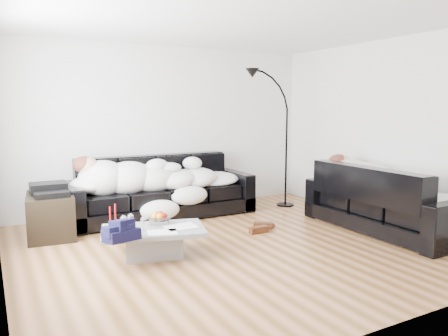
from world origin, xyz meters
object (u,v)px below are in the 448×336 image
sofa_back (162,187)px  sleeper_right (386,183)px  candle_left (110,218)px  stereo (49,189)px  shoes (261,227)px  floor_lamp (286,147)px  fruit_bowl (159,218)px  wine_glass_c (144,224)px  coffee_table (154,243)px  av_cabinet (51,215)px  sofa_right (385,198)px  candle_right (115,215)px  wine_glass_a (131,221)px  sleeper_back (162,174)px  wine_glass_b (124,224)px

sofa_back → sleeper_right: size_ratio=1.48×
candle_left → stereo: 1.26m
shoes → floor_lamp: bearing=52.4°
fruit_bowl → wine_glass_c: size_ratio=1.55×
coffee_table → wine_glass_c: size_ratio=7.19×
shoes → av_cabinet: 2.72m
sofa_right → fruit_bowl: bearing=78.3°
candle_right → wine_glass_a: bearing=-47.0°
coffee_table → wine_glass_a: wine_glass_a is taller
sleeper_right → av_cabinet: size_ratio=2.32×
stereo → floor_lamp: (3.69, -0.00, 0.37)m
sofa_back → shoes: 1.68m
sofa_back → coffee_table: size_ratio=2.49×
sofa_back → floor_lamp: size_ratio=1.40×
sleeper_back → av_cabinet: (-1.61, -0.25, -0.38)m
stereo → floor_lamp: floor_lamp is taller
sleeper_back → wine_glass_a: bearing=-122.4°
floor_lamp → shoes: bearing=-152.5°
av_cabinet → fruit_bowl: bearing=-44.1°
candle_left → floor_lamp: floor_lamp is taller
wine_glass_c → floor_lamp: (2.93, 1.39, 0.59)m
wine_glass_c → floor_lamp: floor_lamp is taller
sofa_back → wine_glass_c: (-0.84, -1.69, -0.05)m
sofa_back → coffee_table: sofa_back is taller
coffee_table → wine_glass_c: 0.27m
sleeper_right → wine_glass_a: (-3.29, 0.61, -0.24)m
shoes → floor_lamp: 1.87m
coffee_table → wine_glass_a: (-0.21, 0.14, 0.24)m
stereo → candle_left: bearing=-67.5°
sofa_back → fruit_bowl: bearing=-111.5°
coffee_table → fruit_bowl: fruit_bowl is taller
coffee_table → shoes: bearing=10.0°
candle_left → shoes: size_ratio=0.57×
fruit_bowl → stereo: bearing=129.7°
candle_left → sofa_back: bearing=52.0°
candle_left → av_cabinet: 1.26m
sleeper_back → candle_right: (-1.06, -1.33, -0.20)m
coffee_table → candle_right: (-0.34, 0.27, 0.29)m
sleeper_back → floor_lamp: floor_lamp is taller
sleeper_right → wine_glass_b: size_ratio=10.75×
shoes → av_cabinet: av_cabinet is taller
wine_glass_c → candle_left: (-0.30, 0.23, 0.05)m
sleeper_right → candle_right: 3.51m
wine_glass_a → candle_right: (-0.13, 0.14, 0.05)m
candle_left → stereo: bearing=112.0°
stereo → floor_lamp: size_ratio=0.22×
sofa_back → sleeper_back: 0.21m
av_cabinet → stereo: 0.34m
candle_left → shoes: 2.06m
sofa_back → sleeper_back: sofa_back is taller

